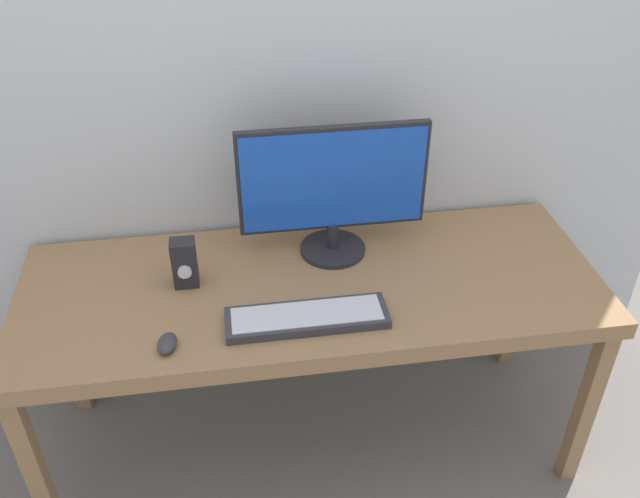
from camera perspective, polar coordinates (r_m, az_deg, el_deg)
name	(u,v)px	position (r m, az deg, el deg)	size (l,w,h in m)	color
ground_plane	(313,437)	(2.58, -0.64, -15.54)	(6.00, 6.00, 0.00)	slate
desk	(311,298)	(2.11, -0.75, -4.12)	(1.78, 0.67, 0.72)	#936D47
monitor	(333,188)	(2.09, 1.10, 5.20)	(0.59, 0.21, 0.44)	#232328
keyboard_primary	(307,318)	(1.92, -1.11, -5.79)	(0.46, 0.14, 0.03)	#333338
mouse	(167,343)	(1.89, -12.75, -7.75)	(0.05, 0.08, 0.03)	#333338
audio_controller	(185,263)	(2.06, -11.34, -1.18)	(0.07, 0.07, 0.16)	#232328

